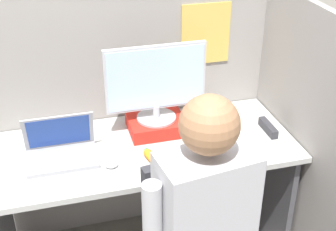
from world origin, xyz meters
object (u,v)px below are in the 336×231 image
paper_box (156,124)px  monitor (156,82)px  carrot_toy (150,158)px  laptop (61,150)px  stapler (268,128)px

paper_box → monitor: (0.00, 0.00, 0.25)m
carrot_toy → paper_box: bearing=69.6°
monitor → laptop: bearing=-165.0°
carrot_toy → stapler: bearing=8.8°
paper_box → stapler: (0.57, -0.17, -0.01)m
laptop → stapler: (1.07, -0.03, -0.02)m
monitor → stapler: 0.65m
monitor → carrot_toy: monitor is taller
stapler → carrot_toy: stapler is taller
laptop → monitor: bearing=15.0°
monitor → stapler: bearing=-16.7°
laptop → carrot_toy: size_ratio=2.70×
paper_box → carrot_toy: (-0.10, -0.27, -0.02)m
paper_box → laptop: (-0.51, -0.13, 0.01)m
monitor → stapler: (0.57, -0.17, -0.26)m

